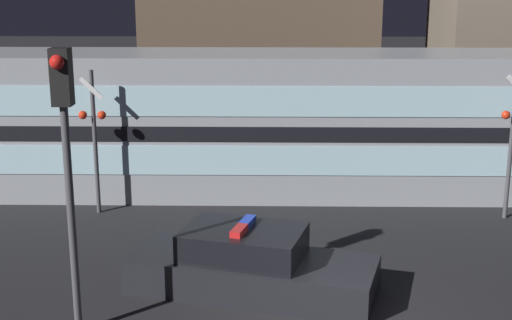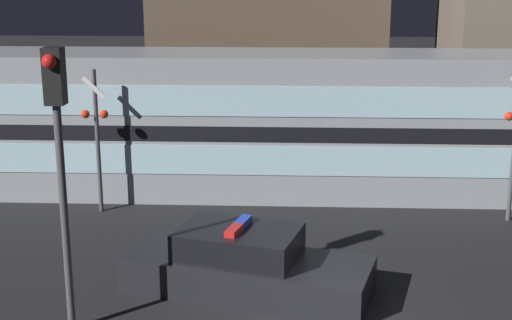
% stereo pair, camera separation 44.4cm
% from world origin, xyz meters
% --- Properties ---
extents(train, '(21.76, 2.86, 3.86)m').
position_xyz_m(train, '(-1.41, 8.77, 1.93)').
color(train, '#999EA5').
rests_on(train, ground_plane).
extents(police_car, '(4.95, 2.93, 1.36)m').
position_xyz_m(police_car, '(-1.47, 2.20, 0.50)').
color(police_car, black).
rests_on(police_car, ground_plane).
extents(crossing_signal_far, '(0.68, 0.28, 3.65)m').
position_xyz_m(crossing_signal_far, '(-5.46, 6.75, 2.09)').
color(crossing_signal_far, '#4C4C51').
rests_on(crossing_signal_far, ground_plane).
extents(traffic_light_corner, '(0.30, 0.46, 4.80)m').
position_xyz_m(traffic_light_corner, '(-4.36, 0.51, 3.37)').
color(traffic_light_corner, '#4C4C51').
rests_on(traffic_light_corner, ground_plane).
extents(building_left, '(8.60, 6.37, 9.83)m').
position_xyz_m(building_left, '(-1.48, 17.97, 4.92)').
color(building_left, brown).
rests_on(building_left, ground_plane).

